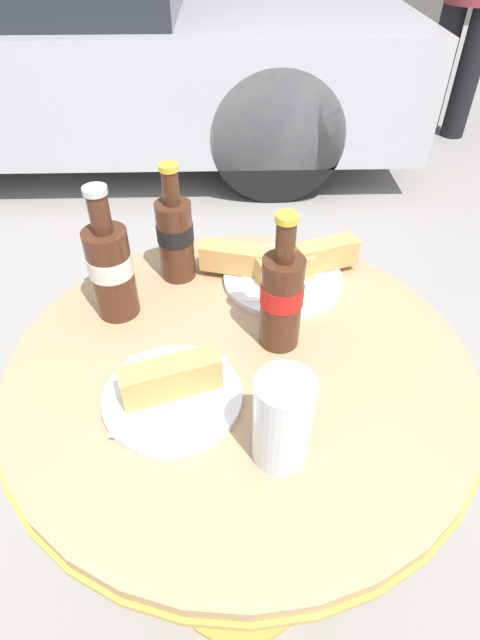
{
  "coord_description": "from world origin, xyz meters",
  "views": [
    {
      "loc": [
        -0.02,
        -0.54,
        1.3
      ],
      "look_at": [
        0.0,
        0.04,
        0.79
      ],
      "focal_mm": 28.0,
      "sensor_mm": 36.0,
      "label": 1
    }
  ],
  "objects_px": {
    "lunch_plate_near": "(283,269)",
    "parked_car": "(45,37)",
    "bistro_table": "(241,426)",
    "drinking_glass": "(283,423)",
    "cola_bottle_center": "(175,236)",
    "lunch_plate_far": "(172,390)",
    "cola_bottle_right": "(111,268)",
    "cola_bottle_left": "(282,297)"
  },
  "relations": [
    {
      "from": "bistro_table",
      "to": "cola_bottle_right",
      "type": "bearing_deg",
      "value": 149.1
    },
    {
      "from": "drinking_glass",
      "to": "cola_bottle_left",
      "type": "bearing_deg",
      "value": 85.54
    },
    {
      "from": "lunch_plate_far",
      "to": "lunch_plate_near",
      "type": "bearing_deg",
      "value": 57.1
    },
    {
      "from": "cola_bottle_left",
      "to": "parked_car",
      "type": "height_order",
      "value": "parked_car"
    },
    {
      "from": "bistro_table",
      "to": "drinking_glass",
      "type": "height_order",
      "value": "drinking_glass"
    },
    {
      "from": "cola_bottle_center",
      "to": "drinking_glass",
      "type": "bearing_deg",
      "value": -68.44
    },
    {
      "from": "cola_bottle_left",
      "to": "cola_bottle_right",
      "type": "xyz_separation_m",
      "value": [
        -0.27,
        0.08,
        0.0
      ]
    },
    {
      "from": "bistro_table",
      "to": "parked_car",
      "type": "distance_m",
      "value": 2.98
    },
    {
      "from": "bistro_table",
      "to": "cola_bottle_left",
      "type": "height_order",
      "value": "cola_bottle_left"
    },
    {
      "from": "cola_bottle_left",
      "to": "lunch_plate_far",
      "type": "relative_size",
      "value": 1.15
    },
    {
      "from": "cola_bottle_left",
      "to": "drinking_glass",
      "type": "distance_m",
      "value": 0.21
    },
    {
      "from": "cola_bottle_right",
      "to": "cola_bottle_left",
      "type": "bearing_deg",
      "value": -16.94
    },
    {
      "from": "cola_bottle_left",
      "to": "cola_bottle_center",
      "type": "relative_size",
      "value": 1.05
    },
    {
      "from": "parked_car",
      "to": "lunch_plate_near",
      "type": "bearing_deg",
      "value": -65.86
    },
    {
      "from": "drinking_glass",
      "to": "lunch_plate_far",
      "type": "distance_m",
      "value": 0.18
    },
    {
      "from": "bistro_table",
      "to": "lunch_plate_near",
      "type": "bearing_deg",
      "value": 68.05
    },
    {
      "from": "drinking_glass",
      "to": "lunch_plate_near",
      "type": "bearing_deg",
      "value": 84.39
    },
    {
      "from": "lunch_plate_near",
      "to": "lunch_plate_far",
      "type": "relative_size",
      "value": 1.48
    },
    {
      "from": "lunch_plate_far",
      "to": "cola_bottle_center",
      "type": "bearing_deg",
      "value": 91.95
    },
    {
      "from": "cola_bottle_right",
      "to": "drinking_glass",
      "type": "distance_m",
      "value": 0.39
    },
    {
      "from": "cola_bottle_left",
      "to": "cola_bottle_right",
      "type": "relative_size",
      "value": 0.99
    },
    {
      "from": "bistro_table",
      "to": "lunch_plate_near",
      "type": "xyz_separation_m",
      "value": [
        0.08,
        0.21,
        0.2
      ]
    },
    {
      "from": "bistro_table",
      "to": "lunch_plate_far",
      "type": "bearing_deg",
      "value": -142.8
    },
    {
      "from": "drinking_glass",
      "to": "parked_car",
      "type": "distance_m",
      "value": 3.16
    },
    {
      "from": "cola_bottle_center",
      "to": "parked_car",
      "type": "xyz_separation_m",
      "value": [
        -0.96,
        2.55,
        -0.21
      ]
    },
    {
      "from": "cola_bottle_left",
      "to": "bistro_table",
      "type": "bearing_deg",
      "value": -146.62
    },
    {
      "from": "cola_bottle_center",
      "to": "drinking_glass",
      "type": "distance_m",
      "value": 0.43
    },
    {
      "from": "cola_bottle_center",
      "to": "lunch_plate_far",
      "type": "height_order",
      "value": "cola_bottle_center"
    },
    {
      "from": "bistro_table",
      "to": "lunch_plate_far",
      "type": "xyz_separation_m",
      "value": [
        -0.1,
        -0.08,
        0.19
      ]
    },
    {
      "from": "lunch_plate_near",
      "to": "lunch_plate_far",
      "type": "height_order",
      "value": "lunch_plate_far"
    },
    {
      "from": "cola_bottle_right",
      "to": "lunch_plate_far",
      "type": "distance_m",
      "value": 0.24
    },
    {
      "from": "bistro_table",
      "to": "lunch_plate_far",
      "type": "distance_m",
      "value": 0.23
    },
    {
      "from": "cola_bottle_left",
      "to": "drinking_glass",
      "type": "height_order",
      "value": "cola_bottle_left"
    },
    {
      "from": "bistro_table",
      "to": "cola_bottle_right",
      "type": "relative_size",
      "value": 3.19
    },
    {
      "from": "bistro_table",
      "to": "parked_car",
      "type": "xyz_separation_m",
      "value": [
        -1.07,
        2.78,
        0.04
      ]
    },
    {
      "from": "cola_bottle_center",
      "to": "lunch_plate_near",
      "type": "xyz_separation_m",
      "value": [
        0.19,
        -0.02,
        -0.06
      ]
    },
    {
      "from": "cola_bottle_left",
      "to": "cola_bottle_right",
      "type": "height_order",
      "value": "cola_bottle_right"
    },
    {
      "from": "lunch_plate_near",
      "to": "parked_car",
      "type": "xyz_separation_m",
      "value": [
        -1.15,
        2.57,
        -0.15
      ]
    },
    {
      "from": "lunch_plate_far",
      "to": "parked_car",
      "type": "distance_m",
      "value": 3.02
    },
    {
      "from": "cola_bottle_center",
      "to": "lunch_plate_far",
      "type": "xyz_separation_m",
      "value": [
        0.01,
        -0.3,
        -0.07
      ]
    },
    {
      "from": "bistro_table",
      "to": "cola_bottle_left",
      "type": "relative_size",
      "value": 3.22
    },
    {
      "from": "drinking_glass",
      "to": "cola_bottle_center",
      "type": "bearing_deg",
      "value": 111.56
    }
  ]
}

